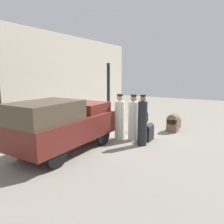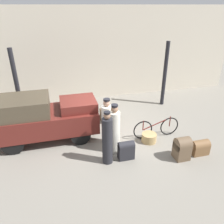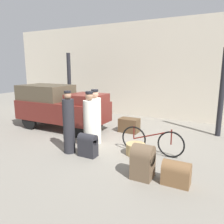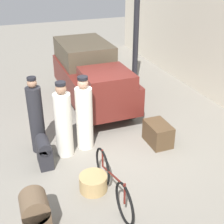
# 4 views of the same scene
# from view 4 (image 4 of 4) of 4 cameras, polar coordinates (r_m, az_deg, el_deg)

# --- Properties ---
(ground_plane) EXTENTS (30.00, 30.00, 0.00)m
(ground_plane) POSITION_cam_4_polar(r_m,az_deg,el_deg) (7.34, -2.03, -6.20)
(ground_plane) COLOR gray
(canopy_pillar_left) EXTENTS (0.18, 0.18, 3.05)m
(canopy_pillar_left) POSITION_cam_4_polar(r_m,az_deg,el_deg) (10.30, 4.36, 12.95)
(canopy_pillar_left) COLOR black
(canopy_pillar_left) RESTS_ON ground
(truck) EXTENTS (3.60, 1.52, 1.70)m
(truck) POSITION_cam_4_polar(r_m,az_deg,el_deg) (9.00, -3.82, 6.94)
(truck) COLOR black
(truck) RESTS_ON ground
(bicycle) EXTENTS (1.80, 0.04, 0.78)m
(bicycle) POSITION_cam_4_polar(r_m,az_deg,el_deg) (5.69, 0.13, -12.86)
(bicycle) COLOR black
(bicycle) RESTS_ON ground
(wicker_basket) EXTENTS (0.53, 0.53, 0.32)m
(wicker_basket) POSITION_cam_4_polar(r_m,az_deg,el_deg) (6.04, -3.43, -12.79)
(wicker_basket) COLOR tan
(wicker_basket) RESTS_ON ground
(porter_standing_middle) EXTENTS (0.32, 0.32, 1.77)m
(porter_standing_middle) POSITION_cam_4_polar(r_m,az_deg,el_deg) (6.98, -13.68, -1.09)
(porter_standing_middle) COLOR #232328
(porter_standing_middle) RESTS_ON ground
(porter_with_bicycle) EXTENTS (0.38, 0.38, 1.73)m
(porter_with_bicycle) POSITION_cam_4_polar(r_m,az_deg,el_deg) (6.95, -5.08, -0.76)
(porter_with_bicycle) COLOR silver
(porter_with_bicycle) RESTS_ON ground
(conductor_in_dark_uniform) EXTENTS (0.37, 0.37, 1.72)m
(conductor_in_dark_uniform) POSITION_cam_4_polar(r_m,az_deg,el_deg) (6.74, -8.86, -1.95)
(conductor_in_dark_uniform) COLOR silver
(conductor_in_dark_uniform) RESTS_ON ground
(suitcase_small_leather) EXTENTS (0.73, 0.47, 0.52)m
(suitcase_small_leather) POSITION_cam_4_polar(r_m,az_deg,el_deg) (7.38, 8.41, -3.92)
(suitcase_small_leather) COLOR #4C3823
(suitcase_small_leather) RESTS_ON ground
(trunk_barrel_dark) EXTENTS (0.51, 0.28, 0.63)m
(trunk_barrel_dark) POSITION_cam_4_polar(r_m,az_deg,el_deg) (6.70, -12.30, -7.06)
(trunk_barrel_dark) COLOR #232328
(trunk_barrel_dark) RESTS_ON ground
(trunk_umber_medium) EXTENTS (0.45, 0.44, 0.77)m
(trunk_umber_medium) POSITION_cam_4_polar(r_m,az_deg,el_deg) (5.28, -13.86, -17.40)
(trunk_umber_medium) COLOR brown
(trunk_umber_medium) RESTS_ON ground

